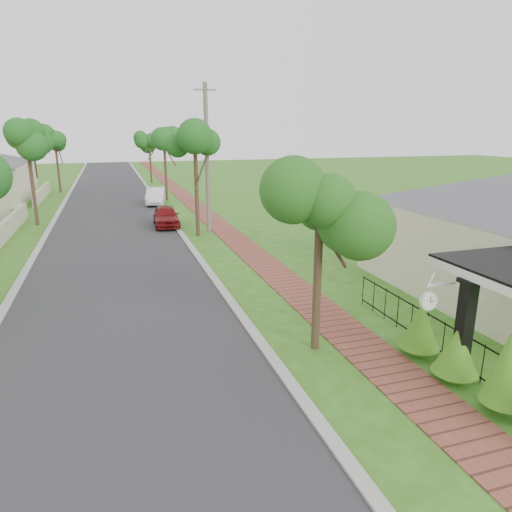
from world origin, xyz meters
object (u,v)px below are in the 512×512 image
parked_car_red (166,216)px  utility_pole (207,159)px  parked_car_white (156,196)px  station_clock (430,300)px  near_tree (320,208)px  porch_post (463,336)px

parked_car_red → utility_pole: utility_pole is taller
parked_car_white → station_clock: bearing=-73.8°
near_tree → porch_post: bearing=-44.2°
near_tree → station_clock: bearing=-48.5°
utility_pole → near_tree: bearing=-91.2°
parked_car_red → station_clock: bearing=-76.5°
parked_car_red → utility_pole: size_ratio=0.45×
utility_pole → station_clock: size_ratio=9.03×
parked_car_white → utility_pole: (1.90, -11.26, 3.52)m
porch_post → utility_pole: 18.21m
parked_car_red → porch_post: bearing=-74.7°
station_clock → parked_car_red: bearing=100.6°
parked_car_white → station_clock: station_clock is taller
near_tree → station_clock: 3.39m
porch_post → parked_car_white: bearing=98.1°
utility_pole → parked_car_red: bearing=133.0°
porch_post → station_clock: porch_post is taller
parked_car_red → parked_car_white: parked_car_white is taller
parked_car_white → near_tree: near_tree is taller
parked_car_red → parked_car_white: bearing=91.1°
utility_pole → station_clock: bearing=-85.0°
near_tree → utility_pole: utility_pole is taller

